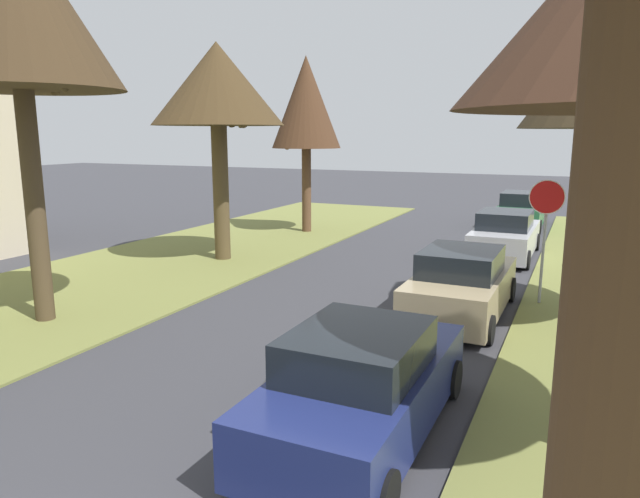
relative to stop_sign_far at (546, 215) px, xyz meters
The scene contains 9 objects.
stop_sign_far is the anchor object (origin of this frame).
street_tree_right_mid_b 3.99m from the stop_sign_far, 34.89° to the right, with size 4.37×4.37×7.31m.
street_tree_left_mid_a 12.29m from the stop_sign_far, 148.98° to the right, with size 4.08×4.08×8.38m.
street_tree_left_mid_b 10.43m from the stop_sign_far, behind, with size 4.15×4.15×6.80m.
street_tree_left_far 12.36m from the stop_sign_far, 144.12° to the left, with size 2.80×2.80×7.08m.
parked_sedan_navy 7.93m from the stop_sign_far, 102.86° to the right, with size 1.97×4.41×1.57m.
parked_sedan_tan 2.73m from the stop_sign_far, 132.79° to the right, with size 1.97×4.41×1.57m.
parked_sedan_silver 5.73m from the stop_sign_far, 105.85° to the left, with size 1.97×4.41×1.57m.
parked_sedan_green 12.35m from the stop_sign_far, 97.86° to the left, with size 1.97×4.41×1.57m.
Camera 1 is at (4.80, -0.68, 4.08)m, focal length 32.40 mm.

